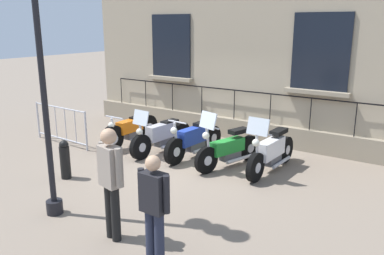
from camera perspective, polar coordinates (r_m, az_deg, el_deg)
name	(u,v)px	position (r m, az deg, el deg)	size (l,w,h in m)	color
ground_plane	(187,162)	(9.57, -0.72, -4.91)	(60.00, 60.00, 0.00)	gray
building_facade	(244,10)	(11.39, 7.45, 16.43)	(0.82, 10.31, 7.34)	tan
motorcycle_orange	(131,130)	(10.84, -8.76, -0.39)	(2.11, 0.58, 0.91)	black
motorcycle_silver	(161,136)	(10.17, -4.43, -1.20)	(2.18, 0.56, 1.21)	black
motorcycle_blue	(194,140)	(9.78, 0.30, -1.81)	(2.13, 0.55, 1.03)	black
motorcycle_green	(228,149)	(9.14, 5.20, -3.09)	(1.95, 0.79, 1.38)	black
motorcycle_white	(271,152)	(8.98, 11.30, -3.52)	(2.15, 0.57, 1.36)	black
crowd_barrier	(61,124)	(11.37, -18.33, 0.49)	(0.14, 2.15, 1.05)	#B7B7BF
bollard	(65,159)	(8.86, -17.78, -4.37)	(0.21, 0.21, 0.84)	black
pedestrian_standing	(111,178)	(6.06, -11.58, -7.07)	(0.29, 0.52, 1.76)	black
pedestrian_walking	(154,204)	(5.43, -5.48, -10.95)	(0.23, 0.53, 1.57)	#23283D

